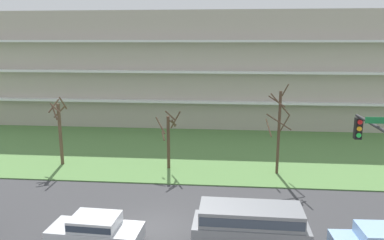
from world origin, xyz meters
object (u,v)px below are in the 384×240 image
(tree_far_left, at_px, (60,130))
(tree_center, at_px, (279,129))
(van_gray_near_left, at_px, (250,226))
(traffic_signal_mast, at_px, (384,187))
(tree_left, at_px, (169,137))
(sedan_silver_center_left, at_px, (96,230))

(tree_far_left, relative_size, tree_center, 0.82)
(van_gray_near_left, bearing_deg, tree_far_left, 142.09)
(tree_far_left, bearing_deg, tree_center, -2.27)
(tree_center, relative_size, traffic_signal_mast, 0.96)
(tree_left, xyz_separation_m, sedan_silver_center_left, (-1.83, -11.17, -1.62))
(tree_left, distance_m, van_gray_near_left, 12.47)
(van_gray_near_left, distance_m, traffic_signal_mast, 6.24)
(tree_left, xyz_separation_m, tree_center, (8.07, -0.51, 0.98))
(tree_left, relative_size, traffic_signal_mast, 0.67)
(tree_center, bearing_deg, sedan_silver_center_left, -132.90)
(tree_left, bearing_deg, sedan_silver_center_left, -99.30)
(tree_center, distance_m, traffic_signal_mast, 13.87)
(tree_far_left, xyz_separation_m, tree_center, (16.65, -0.66, 0.59))
(van_gray_near_left, xyz_separation_m, traffic_signal_mast, (4.30, -3.06, 3.33))
(van_gray_near_left, height_order, traffic_signal_mast, traffic_signal_mast)
(tree_far_left, distance_m, tree_center, 16.68)
(sedan_silver_center_left, relative_size, traffic_signal_mast, 0.64)
(tree_left, height_order, tree_center, tree_center)
(traffic_signal_mast, bearing_deg, van_gray_near_left, 144.55)
(tree_far_left, relative_size, tree_left, 1.18)
(tree_center, relative_size, sedan_silver_center_left, 1.50)
(tree_far_left, xyz_separation_m, tree_left, (8.58, -0.15, -0.39))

